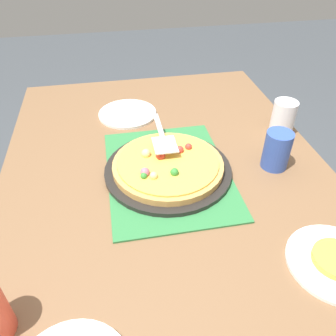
{
  "coord_description": "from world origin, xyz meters",
  "views": [
    {
      "loc": [
        -0.78,
        0.15,
        1.4
      ],
      "look_at": [
        0.0,
        0.0,
        0.77
      ],
      "focal_mm": 36.29,
      "sensor_mm": 36.0,
      "label": 1
    }
  ],
  "objects": [
    {
      "name": "pizza_server",
      "position": [
        0.1,
        -0.0,
        0.82
      ],
      "size": [
        0.23,
        0.07,
        0.01
      ],
      "color": "silver",
      "rests_on": "pizza"
    },
    {
      "name": "placemat",
      "position": [
        0.0,
        0.0,
        0.75
      ],
      "size": [
        0.48,
        0.36,
        0.01
      ],
      "primitive_type": "cube",
      "color": "#2D753D",
      "rests_on": "dining_table"
    },
    {
      "name": "cup_far",
      "position": [
        -0.02,
        -0.33,
        0.81
      ],
      "size": [
        0.08,
        0.08,
        0.12
      ],
      "primitive_type": "cylinder",
      "color": "#3351AD",
      "rests_on": "dining_table"
    },
    {
      "name": "plate_far_right",
      "position": [
        -0.39,
        -0.31,
        0.76
      ],
      "size": [
        0.22,
        0.22,
        0.01
      ],
      "primitive_type": "cylinder",
      "color": "white",
      "rests_on": "dining_table"
    },
    {
      "name": "cup_corner",
      "position": [
        0.15,
        -0.43,
        0.81
      ],
      "size": [
        0.08,
        0.08,
        0.12
      ],
      "primitive_type": "cylinder",
      "color": "white",
      "rests_on": "dining_table"
    },
    {
      "name": "pizza",
      "position": [
        -0.0,
        0.0,
        0.78
      ],
      "size": [
        0.33,
        0.33,
        0.05
      ],
      "color": "tan",
      "rests_on": "pizza_pan"
    },
    {
      "name": "dining_table",
      "position": [
        0.0,
        0.0,
        0.64
      ],
      "size": [
        1.4,
        1.0,
        0.75
      ],
      "color": "brown",
      "rests_on": "ground_plane"
    },
    {
      "name": "ground_plane",
      "position": [
        0.0,
        0.0,
        0.0
      ],
      "size": [
        8.0,
        8.0,
        0.0
      ],
      "primitive_type": "plane",
      "color": "#3D4247"
    },
    {
      "name": "pizza_pan",
      "position": [
        0.0,
        0.0,
        0.76
      ],
      "size": [
        0.38,
        0.38,
        0.01
      ],
      "primitive_type": "cylinder",
      "color": "black",
      "rests_on": "placemat"
    },
    {
      "name": "plate_side",
      "position": [
        0.38,
        0.09,
        0.76
      ],
      "size": [
        0.22,
        0.22,
        0.01
      ],
      "primitive_type": "cylinder",
      "color": "white",
      "rests_on": "dining_table"
    }
  ]
}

